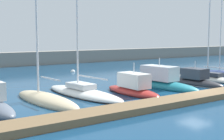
{
  "coord_description": "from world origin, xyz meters",
  "views": [
    {
      "loc": [
        -21.25,
        -17.49,
        5.08
      ],
      "look_at": [
        -3.99,
        6.88,
        1.84
      ],
      "focal_mm": 49.82,
      "sensor_mm": 36.0,
      "label": 1
    }
  ],
  "objects_px": {
    "sailboat_white_third": "(83,91)",
    "motorboat_teal_fifth": "(163,82)",
    "sailboat_sand_second": "(46,98)",
    "motorboat_red_fourth": "(133,87)",
    "motorboat_charcoal_sixth": "(192,80)",
    "sailboat_ivory_seventh": "(209,78)",
    "mooring_buoy_white": "(73,72)"
  },
  "relations": [
    {
      "from": "motorboat_teal_fifth",
      "to": "mooring_buoy_white",
      "type": "xyz_separation_m",
      "value": [
        -0.81,
        17.33,
        -0.59
      ]
    },
    {
      "from": "motorboat_teal_fifth",
      "to": "sailboat_ivory_seventh",
      "type": "distance_m",
      "value": 7.9
    },
    {
      "from": "motorboat_charcoal_sixth",
      "to": "sailboat_ivory_seventh",
      "type": "xyz_separation_m",
      "value": [
        3.83,
        0.83,
        -0.17
      ]
    },
    {
      "from": "sailboat_sand_second",
      "to": "mooring_buoy_white",
      "type": "relative_size",
      "value": 28.26
    },
    {
      "from": "sailboat_white_third",
      "to": "motorboat_red_fourth",
      "type": "height_order",
      "value": "sailboat_white_third"
    },
    {
      "from": "motorboat_charcoal_sixth",
      "to": "mooring_buoy_white",
      "type": "bearing_deg",
      "value": 10.99
    },
    {
      "from": "motorboat_teal_fifth",
      "to": "sailboat_white_third",
      "type": "bearing_deg",
      "value": 77.46
    },
    {
      "from": "motorboat_teal_fifth",
      "to": "mooring_buoy_white",
      "type": "bearing_deg",
      "value": -2.51
    },
    {
      "from": "mooring_buoy_white",
      "to": "motorboat_teal_fifth",
      "type": "bearing_deg",
      "value": -87.33
    },
    {
      "from": "sailboat_white_third",
      "to": "motorboat_charcoal_sixth",
      "type": "height_order",
      "value": "sailboat_white_third"
    },
    {
      "from": "sailboat_ivory_seventh",
      "to": "sailboat_sand_second",
      "type": "bearing_deg",
      "value": 85.95
    },
    {
      "from": "sailboat_sand_second",
      "to": "motorboat_teal_fifth",
      "type": "relative_size",
      "value": 2.38
    },
    {
      "from": "motorboat_charcoal_sixth",
      "to": "sailboat_sand_second",
      "type": "bearing_deg",
      "value": 83.17
    },
    {
      "from": "sailboat_sand_second",
      "to": "motorboat_teal_fifth",
      "type": "xyz_separation_m",
      "value": [
        12.23,
        -0.4,
        0.29
      ]
    },
    {
      "from": "sailboat_white_third",
      "to": "motorboat_teal_fifth",
      "type": "bearing_deg",
      "value": -102.95
    },
    {
      "from": "sailboat_white_third",
      "to": "sailboat_ivory_seventh",
      "type": "bearing_deg",
      "value": -97.54
    },
    {
      "from": "motorboat_teal_fifth",
      "to": "motorboat_charcoal_sixth",
      "type": "distance_m",
      "value": 4.06
    },
    {
      "from": "motorboat_charcoal_sixth",
      "to": "mooring_buoy_white",
      "type": "relative_size",
      "value": 11.1
    },
    {
      "from": "sailboat_ivory_seventh",
      "to": "mooring_buoy_white",
      "type": "bearing_deg",
      "value": 22.89
    },
    {
      "from": "sailboat_sand_second",
      "to": "motorboat_charcoal_sixth",
      "type": "bearing_deg",
      "value": -96.7
    },
    {
      "from": "motorboat_red_fourth",
      "to": "motorboat_teal_fifth",
      "type": "bearing_deg",
      "value": -79.64
    },
    {
      "from": "motorboat_charcoal_sixth",
      "to": "motorboat_red_fourth",
      "type": "bearing_deg",
      "value": 89.31
    },
    {
      "from": "sailboat_sand_second",
      "to": "sailboat_white_third",
      "type": "xyz_separation_m",
      "value": [
        3.72,
        0.71,
        0.09
      ]
    },
    {
      "from": "sailboat_white_third",
      "to": "motorboat_red_fourth",
      "type": "relative_size",
      "value": 3.23
    },
    {
      "from": "motorboat_teal_fifth",
      "to": "motorboat_charcoal_sixth",
      "type": "relative_size",
      "value": 1.07
    },
    {
      "from": "sailboat_sand_second",
      "to": "motorboat_teal_fifth",
      "type": "height_order",
      "value": "sailboat_sand_second"
    },
    {
      "from": "motorboat_teal_fifth",
      "to": "mooring_buoy_white",
      "type": "height_order",
      "value": "motorboat_teal_fifth"
    },
    {
      "from": "motorboat_teal_fifth",
      "to": "mooring_buoy_white",
      "type": "distance_m",
      "value": 17.36
    },
    {
      "from": "sailboat_white_third",
      "to": "mooring_buoy_white",
      "type": "relative_size",
      "value": 31.86
    },
    {
      "from": "motorboat_red_fourth",
      "to": "sailboat_ivory_seventh",
      "type": "bearing_deg",
      "value": -83.82
    },
    {
      "from": "motorboat_teal_fifth",
      "to": "motorboat_charcoal_sixth",
      "type": "height_order",
      "value": "motorboat_teal_fifth"
    },
    {
      "from": "motorboat_red_fourth",
      "to": "motorboat_charcoal_sixth",
      "type": "relative_size",
      "value": 0.89
    }
  ]
}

